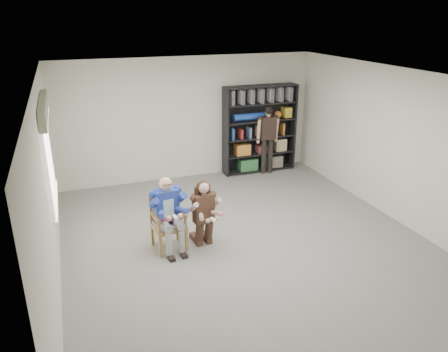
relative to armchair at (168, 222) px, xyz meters
name	(u,v)px	position (x,y,z in m)	size (l,w,h in m)	color
room_shell	(249,166)	(1.27, -0.33, 0.92)	(6.00, 7.00, 2.80)	beige
floor	(247,244)	(1.27, -0.33, -0.48)	(6.00, 7.00, 0.01)	slate
window_left	(50,154)	(-1.68, 0.67, 1.15)	(0.16, 2.00, 1.75)	white
armchair	(168,222)	(0.00, 0.00, 0.00)	(0.56, 0.54, 0.97)	olive
seated_man	(168,214)	(0.00, 0.00, 0.15)	(0.54, 0.76, 1.26)	#294B8A
kneeling_woman	(204,214)	(0.58, -0.12, 0.09)	(0.48, 0.78, 1.15)	#39271D
bookshelf	(260,129)	(2.97, 2.95, 0.57)	(1.80, 0.38, 2.10)	black
standing_man	(268,140)	(3.09, 2.74, 0.34)	(0.51, 0.28, 1.64)	black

